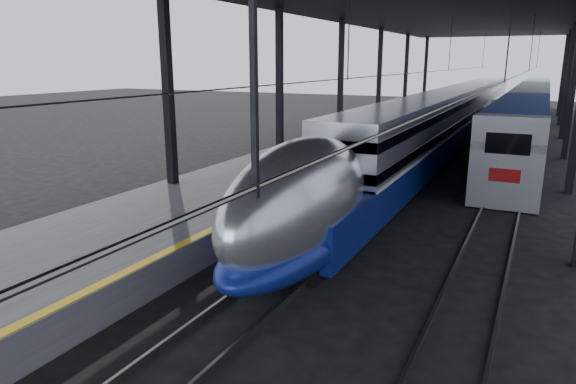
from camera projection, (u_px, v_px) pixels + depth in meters
The scene contains 7 objects.
ground at pixel (223, 269), 15.45m from camera, with size 160.00×160.00×0.00m, color black.
platform at pixel (345, 147), 34.19m from camera, with size 6.00×80.00×1.00m, color #4C4C4F.
yellow_strip at pixel (386, 143), 32.86m from camera, with size 0.30×80.00×0.01m, color gold.
rails at pixel (470, 164), 30.85m from camera, with size 6.52×80.00×0.16m.
canopy at pixel (437, 7), 29.73m from camera, with size 18.00×75.00×9.47m.
tgv_train at pixel (453, 118), 39.08m from camera, with size 2.83×65.20×4.06m.
second_train at pixel (530, 110), 44.51m from camera, with size 2.86×56.05×3.94m.
Camera 1 is at (8.17, -12.02, 6.07)m, focal length 32.00 mm.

